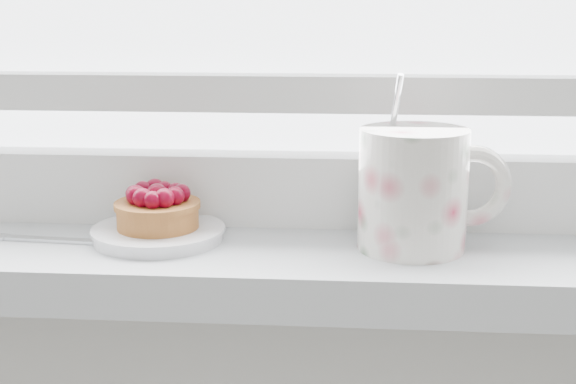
# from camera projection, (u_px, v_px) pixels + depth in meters

# --- Properties ---
(saucer) EXTENTS (0.12, 0.12, 0.01)m
(saucer) POSITION_uv_depth(u_px,v_px,m) (158.00, 234.00, 0.75)
(saucer) COLOR white
(saucer) RESTS_ON windowsill
(raspberry_tart) EXTENTS (0.08, 0.08, 0.04)m
(raspberry_tart) POSITION_uv_depth(u_px,v_px,m) (157.00, 208.00, 0.74)
(raspberry_tart) COLOR brown
(raspberry_tart) RESTS_ON saucer
(floral_mug) EXTENTS (0.14, 0.11, 0.16)m
(floral_mug) POSITION_uv_depth(u_px,v_px,m) (417.00, 187.00, 0.71)
(floral_mug) COLOR silver
(floral_mug) RESTS_ON windowsill
(fork) EXTENTS (0.18, 0.03, 0.00)m
(fork) POSITION_uv_depth(u_px,v_px,m) (79.00, 241.00, 0.74)
(fork) COLOR silver
(fork) RESTS_ON windowsill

